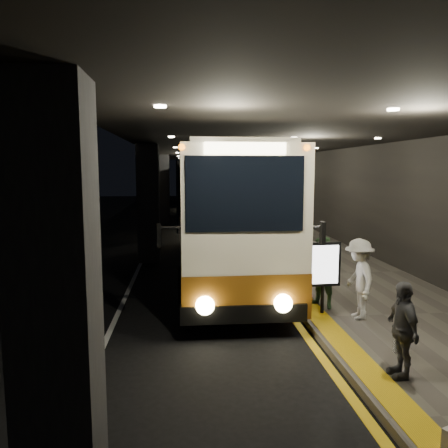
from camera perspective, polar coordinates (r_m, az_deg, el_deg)
name	(u,v)px	position (r m, az deg, el deg)	size (l,w,h in m)	color
ground	(191,289)	(12.98, -4.35, -8.40)	(90.00, 90.00, 0.00)	black
lane_line_white	(144,256)	(17.92, -10.39, -4.13)	(0.12, 50.00, 0.01)	silver
kerb_stripe_yellow	(246,254)	(18.02, 2.89, -3.95)	(0.18, 50.00, 0.01)	gold
sidewalk	(303,251)	(18.50, 10.29, -3.55)	(4.50, 50.00, 0.15)	#514C44
tactile_strip	(258,250)	(18.07, 4.47, -3.45)	(0.50, 50.00, 0.01)	gold
terminal_wall	(358,181)	(18.92, 17.10, 5.40)	(0.10, 50.00, 6.00)	black
support_columns	(148,204)	(16.60, -9.84, 2.65)	(0.80, 24.80, 4.40)	black
canopy	(250,141)	(17.74, 3.48, 10.78)	(9.00, 50.00, 0.40)	black
coach_main	(219,215)	(14.86, -0.67, 1.15)	(2.80, 12.90, 4.00)	beige
coach_second	(198,193)	(30.99, -3.48, 4.00)	(2.71, 11.79, 3.69)	beige
coach_third	(196,185)	(45.90, -3.66, 5.09)	(2.76, 12.09, 3.79)	beige
passenger_boarding	(307,266)	(11.75, 10.80, -5.39)	(0.58, 0.38, 1.60)	#B25386
passenger_waiting_green	(324,272)	(10.82, 12.88, -6.19)	(0.84, 0.52, 1.73)	#457340
passenger_waiting_white	(359,279)	(10.25, 17.21, -6.86)	(1.17, 0.54, 1.81)	#BAB9B4
passenger_waiting_grey	(402,329)	(7.73, 22.25, -12.59)	(0.92, 0.47, 1.57)	#424146
bag_polka	(401,345)	(8.86, 22.13, -14.38)	(0.25, 0.11, 0.31)	black
info_sign	(323,266)	(10.31, 12.85, -5.33)	(0.80, 0.15, 1.68)	black
stanchion_post	(292,267)	(12.49, 8.92, -5.63)	(0.05, 0.05, 1.17)	black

